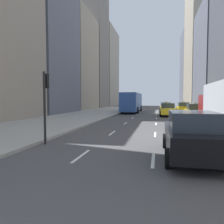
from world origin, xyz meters
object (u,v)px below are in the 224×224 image
at_px(taxi_second, 166,108).
at_px(traffic_light_pole, 45,96).
at_px(taxi_third, 195,111).
at_px(sedan_black_near, 191,134).
at_px(taxi_fourth, 183,108).
at_px(city_bus, 132,102).
at_px(taxi_lead, 168,110).

relative_size(taxi_second, traffic_light_pole, 1.22).
bearing_deg(taxi_third, sedan_black_near, -99.26).
height_order(taxi_second, taxi_third, same).
height_order(taxi_fourth, city_bus, city_bus).
relative_size(taxi_third, taxi_fourth, 1.00).
bearing_deg(taxi_fourth, traffic_light_pole, -109.30).
bearing_deg(traffic_light_pole, taxi_lead, 70.86).
distance_m(taxi_lead, taxi_fourth, 8.31).
bearing_deg(sedan_black_near, taxi_second, 90.00).
bearing_deg(city_bus, traffic_light_pole, -92.40).
bearing_deg(taxi_lead, taxi_second, 90.00).
bearing_deg(city_bus, sedan_black_near, -78.86).
distance_m(taxi_fourth, sedan_black_near, 28.71).
xyz_separation_m(taxi_second, city_bus, (-5.61, 0.68, 0.91)).
bearing_deg(traffic_light_pole, taxi_second, 75.72).
xyz_separation_m(taxi_third, taxi_fourth, (0.00, 11.40, 0.00)).
height_order(taxi_third, sedan_black_near, taxi_third).
xyz_separation_m(taxi_second, taxi_fourth, (2.80, 0.75, 0.00)).
height_order(taxi_lead, taxi_fourth, same).
height_order(taxi_lead, city_bus, city_bus).
relative_size(sedan_black_near, traffic_light_pole, 1.36).
height_order(sedan_black_near, traffic_light_pole, traffic_light_pole).
xyz_separation_m(taxi_fourth, sedan_black_near, (-2.80, -28.57, 0.03)).
height_order(sedan_black_near, city_bus, city_bus).
bearing_deg(taxi_lead, taxi_third, -51.90).
bearing_deg(taxi_second, taxi_fourth, 15.00).
bearing_deg(sedan_black_near, taxi_fourth, 84.40).
bearing_deg(city_bus, taxi_lead, -54.10).
relative_size(taxi_lead, city_bus, 0.38).
xyz_separation_m(city_bus, traffic_light_pole, (-1.14, -27.20, 0.62)).
distance_m(taxi_second, city_bus, 5.73).
xyz_separation_m(taxi_lead, traffic_light_pole, (-6.75, -19.45, 1.53)).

